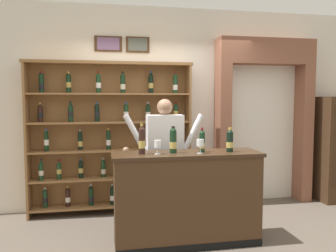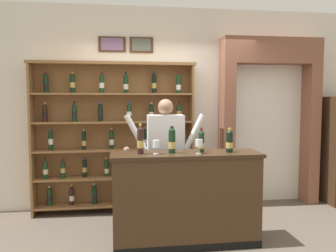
{
  "view_description": "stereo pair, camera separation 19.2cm",
  "coord_description": "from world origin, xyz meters",
  "px_view_note": "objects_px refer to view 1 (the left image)",
  "views": [
    {
      "loc": [
        -0.91,
        -3.65,
        1.64
      ],
      "look_at": [
        -0.16,
        0.28,
        1.32
      ],
      "focal_mm": 36.35,
      "sensor_mm": 36.0,
      "label": 1
    },
    {
      "loc": [
        -0.72,
        -3.68,
        1.64
      ],
      "look_at": [
        -0.16,
        0.28,
        1.32
      ],
      "focal_mm": 36.35,
      "sensor_mm": 36.0,
      "label": 2
    }
  ],
  "objects_px": {
    "shopkeeper": "(165,149)",
    "tasting_bottle_bianco": "(142,140)",
    "wine_shelf": "(111,134)",
    "tasting_counter": "(187,198)",
    "tasting_bottle_riserva": "(173,140)",
    "wine_glass_spare": "(158,144)",
    "wine_glass_center": "(200,143)",
    "tasting_bottle_grappa": "(202,141)",
    "tasting_bottle_super_tuscan": "(230,141)"
  },
  "relations": [
    {
      "from": "tasting_bottle_super_tuscan",
      "to": "wine_glass_spare",
      "type": "bearing_deg",
      "value": -179.09
    },
    {
      "from": "wine_shelf",
      "to": "tasting_bottle_riserva",
      "type": "height_order",
      "value": "wine_shelf"
    },
    {
      "from": "tasting_bottle_grappa",
      "to": "wine_shelf",
      "type": "bearing_deg",
      "value": 128.4
    },
    {
      "from": "tasting_bottle_bianco",
      "to": "wine_glass_center",
      "type": "relative_size",
      "value": 2.09
    },
    {
      "from": "tasting_bottle_bianco",
      "to": "tasting_bottle_riserva",
      "type": "height_order",
      "value": "tasting_bottle_bianco"
    },
    {
      "from": "wine_shelf",
      "to": "tasting_counter",
      "type": "distance_m",
      "value": 1.62
    },
    {
      "from": "tasting_bottle_bianco",
      "to": "wine_glass_spare",
      "type": "distance_m",
      "value": 0.18
    },
    {
      "from": "wine_glass_center",
      "to": "wine_glass_spare",
      "type": "xyz_separation_m",
      "value": [
        -0.47,
        0.05,
        -0.01
      ]
    },
    {
      "from": "tasting_counter",
      "to": "tasting_bottle_bianco",
      "type": "xyz_separation_m",
      "value": [
        -0.5,
        -0.01,
        0.67
      ]
    },
    {
      "from": "shopkeeper",
      "to": "tasting_bottle_bianco",
      "type": "bearing_deg",
      "value": -124.43
    },
    {
      "from": "shopkeeper",
      "to": "tasting_bottle_riserva",
      "type": "bearing_deg",
      "value": -89.34
    },
    {
      "from": "shopkeeper",
      "to": "tasting_bottle_bianco",
      "type": "relative_size",
      "value": 4.94
    },
    {
      "from": "tasting_bottle_riserva",
      "to": "wine_glass_center",
      "type": "distance_m",
      "value": 0.3
    },
    {
      "from": "tasting_bottle_riserva",
      "to": "shopkeeper",
      "type": "bearing_deg",
      "value": 90.66
    },
    {
      "from": "tasting_bottle_bianco",
      "to": "wine_glass_spare",
      "type": "relative_size",
      "value": 2.16
    },
    {
      "from": "tasting_counter",
      "to": "wine_glass_spare",
      "type": "height_order",
      "value": "wine_glass_spare"
    },
    {
      "from": "shopkeeper",
      "to": "wine_glass_spare",
      "type": "relative_size",
      "value": 10.7
    },
    {
      "from": "tasting_counter",
      "to": "tasting_bottle_bianco",
      "type": "distance_m",
      "value": 0.84
    },
    {
      "from": "wine_shelf",
      "to": "wine_glass_spare",
      "type": "height_order",
      "value": "wine_shelf"
    },
    {
      "from": "tasting_bottle_bianco",
      "to": "tasting_bottle_grappa",
      "type": "bearing_deg",
      "value": 1.71
    },
    {
      "from": "wine_shelf",
      "to": "tasting_bottle_bianco",
      "type": "distance_m",
      "value": 1.3
    },
    {
      "from": "wine_glass_center",
      "to": "tasting_counter",
      "type": "bearing_deg",
      "value": 145.18
    },
    {
      "from": "wine_shelf",
      "to": "tasting_bottle_grappa",
      "type": "bearing_deg",
      "value": -51.6
    },
    {
      "from": "tasting_counter",
      "to": "wine_glass_spare",
      "type": "distance_m",
      "value": 0.71
    },
    {
      "from": "wine_shelf",
      "to": "wine_glass_center",
      "type": "relative_size",
      "value": 14.69
    },
    {
      "from": "tasting_bottle_riserva",
      "to": "tasting_bottle_grappa",
      "type": "distance_m",
      "value": 0.34
    },
    {
      "from": "tasting_bottle_bianco",
      "to": "wine_glass_center",
      "type": "bearing_deg",
      "value": -7.63
    },
    {
      "from": "tasting_bottle_riserva",
      "to": "wine_glass_spare",
      "type": "bearing_deg",
      "value": -166.08
    },
    {
      "from": "tasting_bottle_riserva",
      "to": "tasting_bottle_super_tuscan",
      "type": "relative_size",
      "value": 1.08
    },
    {
      "from": "tasting_bottle_super_tuscan",
      "to": "wine_glass_spare",
      "type": "distance_m",
      "value": 0.83
    },
    {
      "from": "wine_shelf",
      "to": "shopkeeper",
      "type": "distance_m",
      "value": 1.01
    },
    {
      "from": "tasting_bottle_grappa",
      "to": "tasting_bottle_super_tuscan",
      "type": "xyz_separation_m",
      "value": [
        0.31,
        -0.04,
        0.01
      ]
    },
    {
      "from": "wine_shelf",
      "to": "shopkeeper",
      "type": "relative_size",
      "value": 1.42
    },
    {
      "from": "wine_shelf",
      "to": "tasting_counter",
      "type": "relative_size",
      "value": 1.39
    },
    {
      "from": "tasting_bottle_grappa",
      "to": "tasting_bottle_super_tuscan",
      "type": "height_order",
      "value": "same"
    },
    {
      "from": "tasting_counter",
      "to": "shopkeeper",
      "type": "relative_size",
      "value": 1.02
    },
    {
      "from": "tasting_bottle_grappa",
      "to": "shopkeeper",
      "type": "bearing_deg",
      "value": 125.46
    },
    {
      "from": "tasting_counter",
      "to": "tasting_bottle_grappa",
      "type": "bearing_deg",
      "value": 4.65
    },
    {
      "from": "tasting_counter",
      "to": "wine_glass_spare",
      "type": "bearing_deg",
      "value": -172.69
    },
    {
      "from": "wine_shelf",
      "to": "tasting_bottle_riserva",
      "type": "bearing_deg",
      "value": -62.63
    },
    {
      "from": "tasting_bottle_super_tuscan",
      "to": "wine_glass_spare",
      "type": "height_order",
      "value": "tasting_bottle_super_tuscan"
    },
    {
      "from": "tasting_bottle_riserva",
      "to": "wine_shelf",
      "type": "bearing_deg",
      "value": 117.37
    },
    {
      "from": "tasting_bottle_grappa",
      "to": "tasting_bottle_riserva",
      "type": "bearing_deg",
      "value": -177.81
    },
    {
      "from": "tasting_bottle_grappa",
      "to": "wine_glass_spare",
      "type": "bearing_deg",
      "value": -173.62
    },
    {
      "from": "shopkeeper",
      "to": "wine_glass_center",
      "type": "distance_m",
      "value": 0.67
    },
    {
      "from": "wine_glass_spare",
      "to": "tasting_counter",
      "type": "bearing_deg",
      "value": 7.31
    },
    {
      "from": "wine_glass_spare",
      "to": "tasting_bottle_bianco",
      "type": "bearing_deg",
      "value": 167.34
    },
    {
      "from": "tasting_bottle_riserva",
      "to": "tasting_bottle_grappa",
      "type": "xyz_separation_m",
      "value": [
        0.34,
        0.01,
        -0.02
      ]
    },
    {
      "from": "wine_glass_center",
      "to": "tasting_bottle_super_tuscan",
      "type": "bearing_deg",
      "value": 9.45
    },
    {
      "from": "tasting_counter",
      "to": "tasting_bottle_grappa",
      "type": "height_order",
      "value": "tasting_bottle_grappa"
    }
  ]
}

